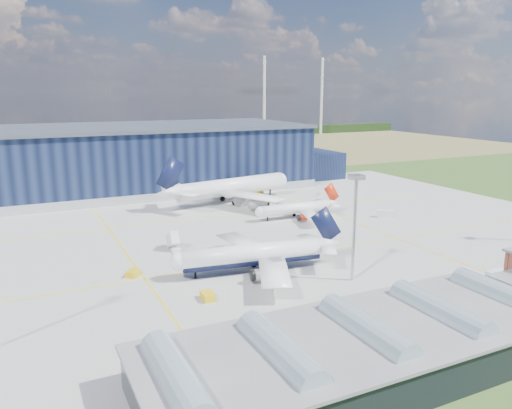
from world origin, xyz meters
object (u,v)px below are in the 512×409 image
at_px(gse_van_a, 308,246).
at_px(gse_cart_b, 239,205).
at_px(airliner_navy, 252,244).
at_px(gse_van_b, 385,214).
at_px(gse_cart_a, 321,193).
at_px(airliner_widebody, 232,178).
at_px(gse_van_c, 497,276).
at_px(gse_tug_c, 259,192).
at_px(airliner_red, 295,203).
at_px(airstair, 173,243).
at_px(gse_tug_b, 133,273).
at_px(car_a, 495,290).
at_px(gse_tug_a, 208,296).
at_px(hangar, 161,159).
at_px(light_mast_center, 355,211).

distance_m(gse_van_a, gse_cart_b, 53.56).
distance_m(airliner_navy, gse_van_b, 65.71).
distance_m(airliner_navy, gse_cart_a, 90.40).
xyz_separation_m(airliner_widebody, gse_van_c, (20.41, -95.93, -7.97)).
distance_m(airliner_widebody, gse_tug_c, 19.56).
height_order(airliner_widebody, gse_tug_c, airliner_widebody).
height_order(airliner_red, gse_van_a, airliner_red).
bearing_deg(airstair, gse_van_b, 2.83).
distance_m(gse_tug_b, gse_cart_b, 71.84).
bearing_deg(gse_van_c, gse_tug_b, 56.95).
bearing_deg(car_a, gse_tug_a, 86.01).
distance_m(airliner_widebody, gse_van_c, 98.40).
distance_m(airliner_widebody, gse_cart_a, 38.06).
relative_size(gse_tug_a, gse_van_c, 0.73).
relative_size(hangar, airliner_red, 4.65).
xyz_separation_m(hangar, gse_cart_a, (51.39, -44.86, -10.98)).
height_order(hangar, airliner_widebody, hangar).
distance_m(airliner_navy, airstair, 26.75).
relative_size(hangar, gse_tug_a, 40.02).
bearing_deg(gse_tug_a, gse_tug_b, 120.96).
bearing_deg(gse_cart_b, gse_van_b, -80.93).
relative_size(airliner_widebody, gse_cart_a, 19.18).
bearing_deg(gse_cart_a, car_a, -92.32).
distance_m(hangar, gse_cart_b, 52.47).
bearing_deg(gse_tug_b, airliner_widebody, 84.86).
xyz_separation_m(airliner_navy, airliner_widebody, (24.37, 68.16, 2.45)).
bearing_deg(gse_cart_a, light_mast_center, -108.48).
bearing_deg(gse_cart_a, gse_tug_b, -136.01).
bearing_deg(hangar, gse_tug_b, -108.82).
relative_size(gse_tug_c, airstair, 0.70).
height_order(airliner_navy, airliner_red, airliner_navy).
bearing_deg(gse_van_a, airliner_red, -35.92).
distance_m(airliner_red, gse_cart_b, 25.60).
relative_size(airliner_widebody, car_a, 15.43).
bearing_deg(gse_cart_b, airliner_red, -105.14).
height_order(airliner_navy, gse_cart_a, airliner_navy).
distance_m(gse_van_a, car_a, 44.54).
height_order(gse_van_b, airstair, airstair).
xyz_separation_m(hangar, gse_van_c, (34.76, -138.69, -10.43)).
height_order(light_mast_center, airliner_navy, light_mast_center).
distance_m(gse_cart_a, gse_van_b, 39.85).
relative_size(airliner_navy, airliner_widebody, 0.73).
height_order(airliner_widebody, gse_van_b, airliner_widebody).
bearing_deg(gse_cart_b, gse_tug_c, 9.19).
xyz_separation_m(light_mast_center, gse_tug_a, (-31.54, 3.80, -14.68)).
height_order(gse_tug_a, gse_cart_a, gse_tug_a).
distance_m(airliner_navy, gse_tug_b, 26.99).
bearing_deg(gse_van_c, gse_tug_c, -2.33).
bearing_deg(gse_cart_a, airliner_red, -124.75).
xyz_separation_m(gse_tug_c, gse_cart_b, (-15.37, -15.63, -0.22)).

